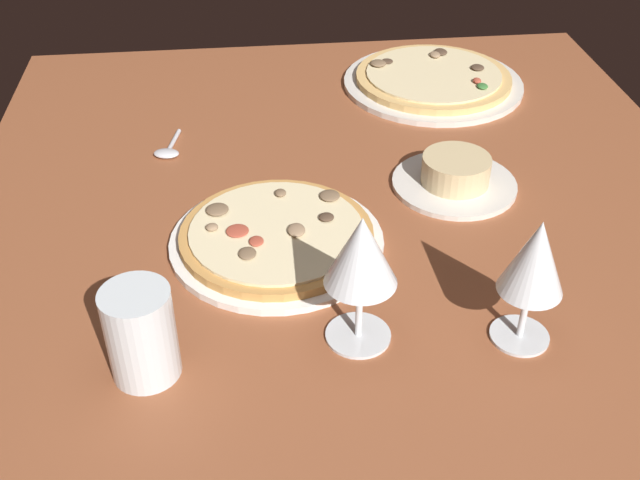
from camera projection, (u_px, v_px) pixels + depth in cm
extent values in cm
cube|color=brown|center=(365.00, 285.00, 98.43)|extent=(150.00, 110.00, 4.00)
cylinder|color=white|center=(277.00, 242.00, 101.74)|extent=(28.39, 28.39, 1.00)
cylinder|color=#C68C47|center=(277.00, 235.00, 101.08)|extent=(25.65, 25.65, 1.20)
cylinder|color=beige|center=(276.00, 230.00, 100.60)|extent=(23.04, 23.04, 0.40)
ellipsoid|color=#AD4733|center=(256.00, 241.00, 97.92)|extent=(2.26, 1.90, 0.49)
ellipsoid|color=brown|center=(217.00, 209.00, 103.46)|extent=(3.10, 3.06, 0.76)
ellipsoid|color=#937556|center=(212.00, 227.00, 100.17)|extent=(1.63, 1.62, 0.75)
ellipsoid|color=brown|center=(281.00, 193.00, 106.81)|extent=(1.88, 1.57, 0.70)
ellipsoid|color=#AD4733|center=(237.00, 231.00, 99.77)|extent=(3.03, 2.99, 0.46)
ellipsoid|color=#4C3828|center=(326.00, 217.00, 102.08)|extent=(2.06, 2.03, 0.67)
ellipsoid|color=brown|center=(247.00, 253.00, 95.81)|extent=(2.66, 2.24, 0.57)
ellipsoid|color=#937556|center=(296.00, 230.00, 99.64)|extent=(3.00, 2.28, 0.77)
ellipsoid|color=brown|center=(330.00, 196.00, 106.28)|extent=(2.96, 2.81, 0.68)
cylinder|color=silver|center=(433.00, 83.00, 140.98)|extent=(32.74, 32.74, 1.00)
cylinder|color=tan|center=(433.00, 78.00, 140.33)|extent=(28.30, 28.30, 1.20)
cylinder|color=beige|center=(434.00, 74.00, 139.85)|extent=(24.60, 24.60, 0.40)
ellipsoid|color=#4C3828|center=(441.00, 52.00, 146.60)|extent=(3.15, 2.41, 0.64)
ellipsoid|color=#4C3828|center=(478.00, 67.00, 140.76)|extent=(2.68, 2.40, 0.67)
ellipsoid|color=#4C3828|center=(387.00, 61.00, 143.30)|extent=(2.37, 2.14, 0.44)
ellipsoid|color=#937556|center=(435.00, 55.00, 145.37)|extent=(2.79, 1.96, 0.75)
ellipsoid|color=#387033|center=(483.00, 86.00, 134.42)|extent=(2.34, 1.89, 0.65)
ellipsoid|color=#AD4733|center=(477.00, 81.00, 136.05)|extent=(1.99, 1.41, 0.80)
ellipsoid|color=brown|center=(378.00, 63.00, 142.11)|extent=(3.11, 2.90, 0.80)
cylinder|color=silver|center=(454.00, 184.00, 113.42)|extent=(18.37, 18.37, 0.80)
cylinder|color=#D1B784|center=(456.00, 170.00, 111.97)|extent=(10.02, 10.02, 4.08)
cylinder|color=silver|center=(519.00, 336.00, 87.77)|extent=(6.78, 6.78, 0.40)
cylinder|color=silver|center=(524.00, 312.00, 85.64)|extent=(0.80, 0.80, 6.76)
cone|color=silver|center=(536.00, 257.00, 80.94)|extent=(7.18, 7.18, 9.00)
cone|color=#5B0F19|center=(531.00, 279.00, 82.81)|extent=(1.97, 1.97, 2.75)
cylinder|color=silver|center=(358.00, 335.00, 87.84)|extent=(7.54, 7.54, 0.40)
cylinder|color=silver|center=(359.00, 308.00, 85.42)|extent=(0.80, 0.80, 7.75)
cone|color=silver|center=(362.00, 251.00, 80.60)|extent=(8.06, 8.06, 8.44)
cone|color=maroon|center=(361.00, 271.00, 82.25)|extent=(2.47, 2.47, 2.88)
cylinder|color=silver|center=(141.00, 334.00, 80.37)|extent=(7.46, 7.46, 11.02)
cylinder|color=silver|center=(144.00, 350.00, 81.81)|extent=(6.86, 6.86, 6.19)
ellipsoid|color=silver|center=(166.00, 153.00, 120.42)|extent=(3.61, 4.52, 1.00)
cylinder|color=silver|center=(173.00, 142.00, 123.59)|extent=(7.68, 2.38, 0.70)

